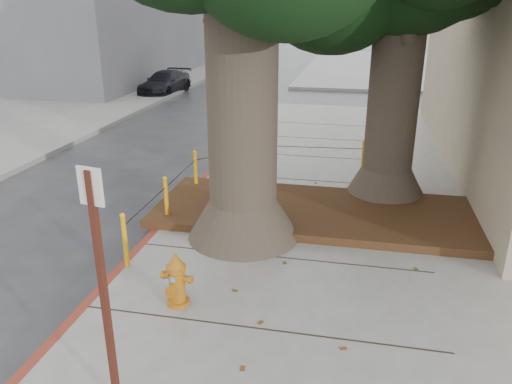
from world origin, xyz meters
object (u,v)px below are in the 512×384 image
at_px(signpost, 102,280).
at_px(car_silver, 487,93).
at_px(car_dark, 165,82).
at_px(car_red, 510,88).
at_px(fire_hydrant, 177,280).

relative_size(signpost, car_silver, 0.71).
height_order(signpost, car_silver, signpost).
relative_size(car_silver, car_dark, 1.03).
bearing_deg(car_dark, car_silver, 2.30).
relative_size(signpost, car_red, 0.65).
height_order(car_red, car_dark, car_red).
bearing_deg(car_dark, signpost, -65.20).
xyz_separation_m(car_silver, car_red, (1.20, 1.34, 0.04)).
bearing_deg(car_red, car_dark, 87.03).
height_order(fire_hydrant, signpost, signpost).
bearing_deg(car_dark, car_red, 7.37).
bearing_deg(fire_hydrant, car_dark, 119.09).
height_order(signpost, car_dark, signpost).
bearing_deg(signpost, fire_hydrant, 100.95).
bearing_deg(car_silver, car_red, -36.38).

